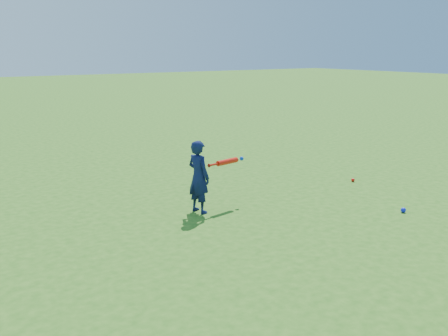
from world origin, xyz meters
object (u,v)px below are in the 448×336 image
object	(u,v)px
child	(199,177)
ground_ball_red	(353,180)
ground_ball_blue	(403,210)
bat_swing	(228,161)

from	to	relation	value
child	ground_ball_red	bearing A→B (deg)	-103.23
ground_ball_blue	ground_ball_red	bearing A→B (deg)	65.54
ground_ball_red	bat_swing	xyz separation A→B (m)	(-2.58, 0.14, 0.64)
bat_swing	ground_ball_red	bearing A→B (deg)	-13.02
ground_ball_red	child	bearing A→B (deg)	178.45
child	ground_ball_blue	world-z (taller)	child
ground_ball_red	ground_ball_blue	xyz separation A→B (m)	(-0.72, -1.58, 0.01)
bat_swing	ground_ball_blue	bearing A→B (deg)	-52.58
child	ground_ball_red	distance (m)	3.17
ground_ball_blue	bat_swing	size ratio (longest dim) A/B	0.10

